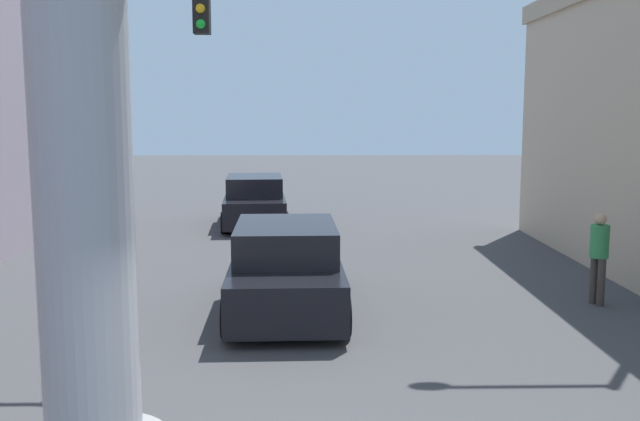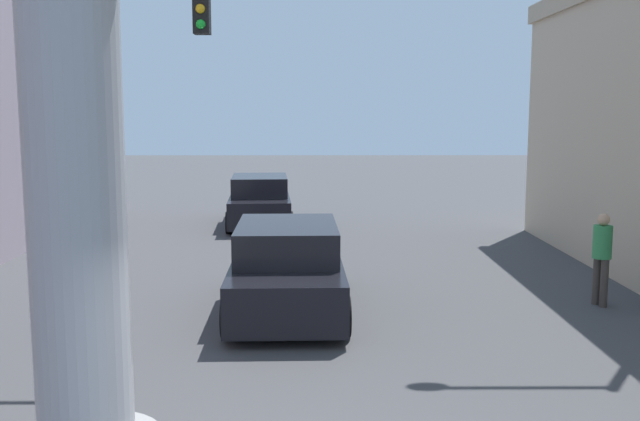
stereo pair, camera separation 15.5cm
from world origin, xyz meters
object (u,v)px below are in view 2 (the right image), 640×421
Objects in this scene: traffic_light_mast at (26,83)px; pedestrian_mid_right at (602,252)px; car_far at (260,202)px; neon_sign_pole at (68,13)px; car_lead at (287,269)px.

traffic_light_mast reaches higher than pedestrian_mid_right.
traffic_light_mast is 3.25× the size of pedestrian_mid_right.
car_far is 2.71× the size of pedestrian_mid_right.
traffic_light_mast is at bearing 115.39° from neon_sign_pole.
car_far is at bearing 97.29° from car_lead.
car_lead is 1.02× the size of car_far.
car_lead is at bearing 24.66° from traffic_light_mast.
car_lead and car_far have the same top height.
neon_sign_pole is 16.85m from car_far.
traffic_light_mast is 1.20× the size of car_far.
traffic_light_mast is 12.25m from car_far.
neon_sign_pole is 5.47m from traffic_light_mast.
car_far is (0.21, 16.47, -3.57)m from neon_sign_pole.
pedestrian_mid_right is at bearing 1.90° from car_lead.
traffic_light_mast is 1.18× the size of car_lead.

